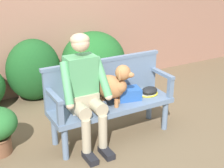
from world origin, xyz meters
TOP-DOWN VIEW (x-y plane):
  - ground_plane at (0.00, 0.00)m, footprint 40.00×40.00m
  - brick_garden_fence at (0.00, 1.89)m, footprint 8.00×0.30m
  - hedge_bush_far_left at (-0.49, 1.55)m, footprint 0.82×0.63m
  - hedge_bush_far_right at (0.49, 1.50)m, footprint 1.05×0.98m
  - garden_bench at (0.00, 0.00)m, footprint 1.50×0.46m
  - bench_backrest at (0.00, 0.20)m, footprint 1.54×0.06m
  - bench_armrest_left_end at (-0.71, -0.08)m, footprint 0.06×0.46m
  - bench_armrest_right_end at (0.71, -0.08)m, footprint 0.06×0.46m
  - person_seated at (-0.36, -0.01)m, footprint 0.56×0.63m
  - dog_on_bench at (0.01, -0.02)m, footprint 0.43×0.45m
  - tennis_racket at (0.53, 0.08)m, footprint 0.32×0.57m
  - baseball_glove at (0.56, 0.02)m, footprint 0.25×0.21m
  - sports_bag at (0.24, 0.02)m, footprint 0.32×0.25m

SIDE VIEW (x-z plane):
  - ground_plane at x=0.00m, z-range 0.00..0.00m
  - garden_bench at x=0.00m, z-range 0.16..0.60m
  - tennis_racket at x=0.53m, z-range 0.44..0.46m
  - hedge_bush_far_left at x=-0.49m, z-range 0.00..0.95m
  - hedge_bush_far_right at x=0.49m, z-range 0.00..0.96m
  - baseball_glove at x=0.56m, z-range 0.44..0.53m
  - sports_bag at x=0.24m, z-range 0.44..0.58m
  - bench_armrest_left_end at x=-0.71m, z-range 0.50..0.78m
  - bench_armrest_right_end at x=0.71m, z-range 0.50..0.78m
  - dog_on_bench at x=0.01m, z-range 0.44..0.94m
  - bench_backrest at x=0.00m, z-range 0.44..0.94m
  - person_seated at x=-0.36m, z-range 0.06..1.37m
  - brick_garden_fence at x=0.00m, z-range 0.00..2.54m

